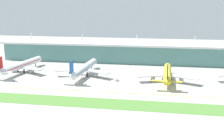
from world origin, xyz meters
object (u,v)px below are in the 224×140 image
Objects in this scene: airliner_near_middle at (84,68)px; baggage_cart at (117,79)px; airliner_nearest at (21,65)px; airliner_far_middle at (167,74)px.

baggage_cart is (29.53, -10.50, -5.19)m from airliner_near_middle.
baggage_cart is (87.20, -13.65, -5.19)m from airliner_nearest.
airliner_far_middle is (68.57, -6.54, -0.01)m from airliner_near_middle.
airliner_far_middle is at bearing -5.44° from airliner_near_middle.
airliner_far_middle is 39.58m from baggage_cart.
baggage_cart is at bearing -174.19° from airliner_far_middle.
airliner_nearest is 126.60m from airliner_far_middle.
airliner_nearest is 1.00× the size of airliner_near_middle.
airliner_far_middle reaches higher than baggage_cart.
airliner_nearest is at bearing 171.10° from baggage_cart.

